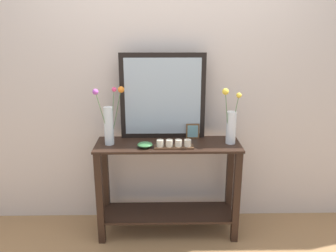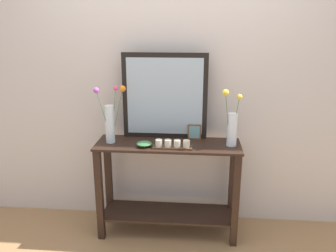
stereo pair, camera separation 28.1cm
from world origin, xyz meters
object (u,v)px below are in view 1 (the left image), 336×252
object	(u,v)px
vase_right	(231,124)
decorative_bowl	(145,145)
console_table	(168,181)
candle_tray	(174,144)
mirror_leaning	(163,96)
tall_vase_left	(109,121)
picture_frame_small	(193,131)

from	to	relation	value
vase_right	decorative_bowl	bearing A→B (deg)	-173.03
vase_right	decorative_bowl	distance (m)	0.72
console_table	candle_tray	distance (m)	0.39
console_table	candle_tray	world-z (taller)	candle_tray
decorative_bowl	candle_tray	bearing A→B (deg)	-2.95
vase_right	candle_tray	bearing A→B (deg)	-168.26
mirror_leaning	tall_vase_left	bearing A→B (deg)	-159.15
console_table	vase_right	xyz separation A→B (m)	(0.52, -0.00, 0.51)
picture_frame_small	mirror_leaning	bearing A→B (deg)	173.45
decorative_bowl	mirror_leaning	bearing A→B (deg)	59.69
candle_tray	decorative_bowl	xyz separation A→B (m)	(-0.23, 0.01, -0.00)
console_table	decorative_bowl	size ratio (longest dim) A/B	9.61
vase_right	candle_tray	xyz separation A→B (m)	(-0.47, -0.10, -0.14)
mirror_leaning	picture_frame_small	size ratio (longest dim) A/B	5.61
vase_right	picture_frame_small	bearing A→B (deg)	156.16
picture_frame_small	console_table	bearing A→B (deg)	-148.62
tall_vase_left	decorative_bowl	distance (m)	0.35
console_table	candle_tray	xyz separation A→B (m)	(0.05, -0.10, 0.37)
vase_right	console_table	bearing A→B (deg)	179.88
tall_vase_left	mirror_leaning	bearing A→B (deg)	20.85
vase_right	candle_tray	world-z (taller)	vase_right
mirror_leaning	tall_vase_left	world-z (taller)	mirror_leaning
candle_tray	console_table	bearing A→B (deg)	114.71
picture_frame_small	candle_tray	bearing A→B (deg)	-126.47
mirror_leaning	tall_vase_left	distance (m)	0.50
tall_vase_left	decorative_bowl	world-z (taller)	tall_vase_left
mirror_leaning	vase_right	world-z (taller)	mirror_leaning
mirror_leaning	decorative_bowl	size ratio (longest dim) A/B	5.83
mirror_leaning	tall_vase_left	xyz separation A→B (m)	(-0.44, -0.17, -0.17)
console_table	vase_right	size ratio (longest dim) A/B	2.55
mirror_leaning	decorative_bowl	distance (m)	0.45
tall_vase_left	picture_frame_small	distance (m)	0.72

